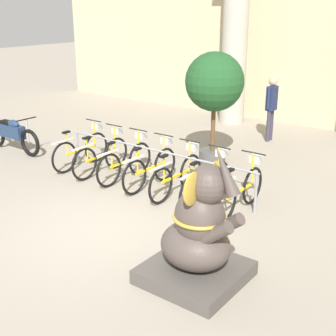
# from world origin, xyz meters

# --- Properties ---
(ground_plane) EXTENTS (60.00, 60.00, 0.00)m
(ground_plane) POSITION_xyz_m (0.00, 0.00, 0.00)
(ground_plane) COLOR gray
(building_facade) EXTENTS (20.00, 0.20, 6.00)m
(building_facade) POSITION_xyz_m (0.00, 8.60, 3.00)
(building_facade) COLOR #C6B78E
(building_facade) RESTS_ON ground_plane
(column_left) EXTENTS (0.94, 0.94, 5.16)m
(column_left) POSITION_xyz_m (-2.01, 7.60, 2.62)
(column_left) COLOR #ADA899
(column_left) RESTS_ON ground_plane
(bike_rack) EXTENTS (4.63, 0.05, 0.77)m
(bike_rack) POSITION_xyz_m (-0.55, 1.95, 0.62)
(bike_rack) COLOR gray
(bike_rack) RESTS_ON ground_plane
(bicycle_0) EXTENTS (0.48, 1.67, 1.01)m
(bicycle_0) POSITION_xyz_m (-2.57, 1.85, 0.41)
(bicycle_0) COLOR black
(bicycle_0) RESTS_ON ground_plane
(bicycle_1) EXTENTS (0.48, 1.67, 1.01)m
(bicycle_1) POSITION_xyz_m (-1.90, 1.80, 0.41)
(bicycle_1) COLOR black
(bicycle_1) RESTS_ON ground_plane
(bicycle_2) EXTENTS (0.48, 1.67, 1.01)m
(bicycle_2) POSITION_xyz_m (-1.22, 1.83, 0.41)
(bicycle_2) COLOR black
(bicycle_2) RESTS_ON ground_plane
(bicycle_3) EXTENTS (0.48, 1.67, 1.01)m
(bicycle_3) POSITION_xyz_m (-0.55, 1.84, 0.41)
(bicycle_3) COLOR black
(bicycle_3) RESTS_ON ground_plane
(bicycle_4) EXTENTS (0.48, 1.67, 1.01)m
(bicycle_4) POSITION_xyz_m (0.12, 1.80, 0.41)
(bicycle_4) COLOR black
(bicycle_4) RESTS_ON ground_plane
(bicycle_5) EXTENTS (0.48, 1.67, 1.01)m
(bicycle_5) POSITION_xyz_m (0.79, 1.80, 0.41)
(bicycle_5) COLOR black
(bicycle_5) RESTS_ON ground_plane
(bicycle_6) EXTENTS (0.48, 1.67, 1.01)m
(bicycle_6) POSITION_xyz_m (1.47, 1.86, 0.41)
(bicycle_6) COLOR black
(bicycle_6) RESTS_ON ground_plane
(elephant_statue) EXTENTS (1.25, 1.25, 1.95)m
(elephant_statue) POSITION_xyz_m (2.09, -0.42, 0.66)
(elephant_statue) COLOR #4C4742
(elephant_statue) RESTS_ON ground_plane
(motorcycle) EXTENTS (2.07, 0.55, 0.93)m
(motorcycle) POSITION_xyz_m (-4.82, 1.62, 0.46)
(motorcycle) COLOR black
(motorcycle) RESTS_ON ground_plane
(person_pedestrian) EXTENTS (0.23, 0.47, 1.72)m
(person_pedestrian) POSITION_xyz_m (-0.14, 6.38, 1.03)
(person_pedestrian) COLOR #383342
(person_pedestrian) RESTS_ON ground_plane
(potted_tree) EXTENTS (1.31, 1.31, 2.54)m
(potted_tree) POSITION_xyz_m (-0.36, 3.84, 1.80)
(potted_tree) COLOR #4C4C4C
(potted_tree) RESTS_ON ground_plane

